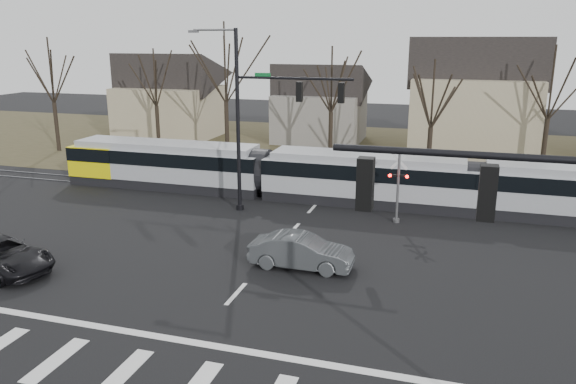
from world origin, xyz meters
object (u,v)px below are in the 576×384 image
(tram, at_px, (363,176))
(sedan, at_px, (301,251))
(suv, at_px, (0,255))
(rail_crossing_signal, at_px, (398,189))

(tram, distance_m, sedan, 10.79)
(tram, distance_m, suv, 19.82)
(tram, distance_m, rail_crossing_signal, 4.00)
(tram, xyz_separation_m, suv, (-13.12, -14.83, -0.93))
(rail_crossing_signal, bearing_deg, sedan, -113.54)
(suv, xyz_separation_m, rail_crossing_signal, (15.50, 11.62, 1.17))
(rail_crossing_signal, bearing_deg, tram, 126.61)
(sedan, height_order, rail_crossing_signal, rail_crossing_signal)
(suv, relative_size, rail_crossing_signal, 1.39)
(rail_crossing_signal, bearing_deg, suv, -143.14)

